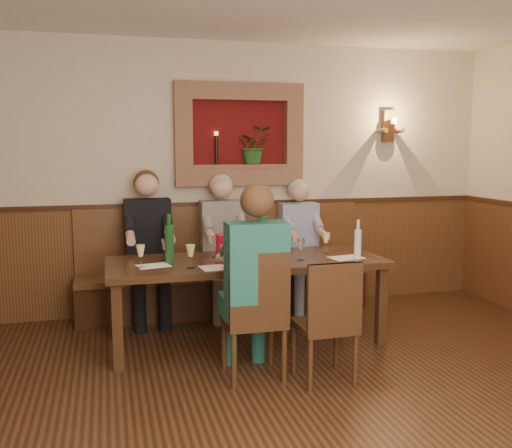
{
  "coord_description": "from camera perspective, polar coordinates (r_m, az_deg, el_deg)",
  "views": [
    {
      "loc": [
        -1.17,
        -2.91,
        1.73
      ],
      "look_at": [
        0.1,
        1.9,
        1.05
      ],
      "focal_mm": 40.0,
      "sensor_mm": 36.0,
      "label": 1
    }
  ],
  "objects": [
    {
      "name": "chair_near_left",
      "position": [
        4.35,
        -0.22,
        -11.6
      ],
      "size": [
        0.44,
        0.44,
        0.99
      ],
      "rotation": [
        0.0,
        0.0,
        -0.02
      ],
      "color": "black",
      "rests_on": "ground"
    },
    {
      "name": "wine_bottle_green_a",
      "position": [
        5.04,
        0.62,
        -1.19
      ],
      "size": [
        0.1,
        0.1,
        0.46
      ],
      "rotation": [
        0.0,
        0.0,
        0.16
      ],
      "color": "#19471E",
      "rests_on": "dining_table"
    },
    {
      "name": "tasting_sheet_c",
      "position": [
        5.11,
        9.0,
        -3.34
      ],
      "size": [
        0.32,
        0.26,
        0.0
      ],
      "primitive_type": "cube",
      "rotation": [
        0.0,
        0.0,
        0.2
      ],
      "color": "white",
      "rests_on": "dining_table"
    },
    {
      "name": "person_bench_mid",
      "position": [
        5.82,
        -3.27,
        -3.41
      ],
      "size": [
        0.43,
        0.53,
        1.45
      ],
      "color": "#5F5957",
      "rests_on": "ground"
    },
    {
      "name": "chair_near_right",
      "position": [
        4.34,
        6.91,
        -11.97
      ],
      "size": [
        0.41,
        0.41,
        0.92
      ],
      "rotation": [
        0.0,
        0.0,
        0.01
      ],
      "color": "black",
      "rests_on": "ground"
    },
    {
      "name": "wine_glass_0",
      "position": [
        4.61,
        -3.12,
        -3.29
      ],
      "size": [
        0.08,
        0.08,
        0.19
      ],
      "primitive_type": null,
      "color": "#E7ED8D",
      "rests_on": "dining_table"
    },
    {
      "name": "wine_bottle_green_b",
      "position": [
        4.87,
        -8.66,
        -1.88
      ],
      "size": [
        0.1,
        0.1,
        0.41
      ],
      "rotation": [
        0.0,
        0.0,
        0.34
      ],
      "color": "#19471E",
      "rests_on": "dining_table"
    },
    {
      "name": "spittoon_bucket",
      "position": [
        4.83,
        -2.76,
        -2.44
      ],
      "size": [
        0.24,
        0.24,
        0.25
      ],
      "primitive_type": "cylinder",
      "rotation": [
        0.0,
        0.0,
        -0.09
      ],
      "color": "red",
      "rests_on": "dining_table"
    },
    {
      "name": "wine_glass_7",
      "position": [
        4.97,
        -9.04,
        -2.55
      ],
      "size": [
        0.08,
        0.08,
        0.19
      ],
      "primitive_type": null,
      "color": "white",
      "rests_on": "dining_table"
    },
    {
      "name": "wall_sconce",
      "position": [
        6.6,
        13.13,
        9.45
      ],
      "size": [
        0.25,
        0.2,
        0.35
      ],
      "color": "#502A17",
      "rests_on": "ground"
    },
    {
      "name": "dining_table",
      "position": [
        5.01,
        -0.96,
        -4.37
      ],
      "size": [
        2.4,
        0.9,
        0.75
      ],
      "color": "black",
      "rests_on": "ground"
    },
    {
      "name": "wine_glass_3",
      "position": [
        5.08,
        1.17,
        -2.25
      ],
      "size": [
        0.08,
        0.08,
        0.19
      ],
      "primitive_type": null,
      "color": "#E7ED8D",
      "rests_on": "dining_table"
    },
    {
      "name": "tasting_sheet_b",
      "position": [
        4.81,
        -0.83,
        -3.94
      ],
      "size": [
        0.29,
        0.23,
        0.0
      ],
      "primitive_type": "cube",
      "rotation": [
        0.0,
        0.0,
        -0.18
      ],
      "color": "white",
      "rests_on": "dining_table"
    },
    {
      "name": "wine_glass_5",
      "position": [
        4.65,
        -6.55,
        -3.24
      ],
      "size": [
        0.08,
        0.08,
        0.19
      ],
      "primitive_type": null,
      "color": "#E7ED8D",
      "rests_on": "dining_table"
    },
    {
      "name": "ground_plane",
      "position": [
        3.58,
        6.68,
        -21.19
      ],
      "size": [
        6.0,
        6.0,
        0.0
      ],
      "primitive_type": "plane",
      "color": "black",
      "rests_on": "ground"
    },
    {
      "name": "person_bench_right",
      "position": [
        6.04,
        4.49,
        -3.27
      ],
      "size": [
        0.4,
        0.5,
        1.39
      ],
      "color": "navy",
      "rests_on": "ground"
    },
    {
      "name": "wine_glass_2",
      "position": [
        4.8,
        -1.27,
        -2.83
      ],
      "size": [
        0.08,
        0.08,
        0.19
      ],
      "primitive_type": null,
      "color": "#E7ED8D",
      "rests_on": "dining_table"
    },
    {
      "name": "wine_glass_9",
      "position": [
        5.06,
        -4.06,
        -2.29
      ],
      "size": [
        0.08,
        0.08,
        0.19
      ],
      "primitive_type": null,
      "color": "white",
      "rests_on": "dining_table"
    },
    {
      "name": "wine_glass_8",
      "position": [
        4.95,
        4.51,
        -2.53
      ],
      "size": [
        0.08,
        0.08,
        0.19
      ],
      "primitive_type": null,
      "color": "white",
      "rests_on": "dining_table"
    },
    {
      "name": "person_chair_front",
      "position": [
        4.26,
        -0.26,
        -7.45
      ],
      "size": [
        0.44,
        0.54,
        1.47
      ],
      "color": "#174053",
      "rests_on": "ground"
    },
    {
      "name": "room_shell",
      "position": [
        3.14,
        7.23,
        10.59
      ],
      "size": [
        6.04,
        6.04,
        2.82
      ],
      "color": "beige",
      "rests_on": "ground"
    },
    {
      "name": "wall_niche",
      "position": [
        6.02,
        -1.25,
        8.52
      ],
      "size": [
        1.36,
        0.3,
        1.06
      ],
      "color": "#550C0C",
      "rests_on": "ground"
    },
    {
      "name": "bench",
      "position": [
        5.99,
        -3.12,
        -5.77
      ],
      "size": [
        3.0,
        0.45,
        1.11
      ],
      "color": "#381E0F",
      "rests_on": "ground"
    },
    {
      "name": "wainscoting",
      "position": [
        3.34,
        6.84,
        -12.34
      ],
      "size": [
        6.02,
        6.02,
        1.15
      ],
      "color": "#502A17",
      "rests_on": "ground"
    },
    {
      "name": "wine_glass_4",
      "position": [
        5.18,
        10.15,
        -2.16
      ],
      "size": [
        0.08,
        0.08,
        0.19
      ],
      "primitive_type": null,
      "color": "white",
      "rests_on": "dining_table"
    },
    {
      "name": "water_bottle",
      "position": [
        5.1,
        10.14,
        -1.87
      ],
      "size": [
        0.07,
        0.07,
        0.34
      ],
      "rotation": [
        0.0,
        0.0,
        -0.24
      ],
      "color": "silver",
      "rests_on": "dining_table"
    },
    {
      "name": "person_bench_left",
      "position": [
        5.71,
        -10.64,
        -3.51
      ],
      "size": [
        0.45,
        0.55,
        1.5
      ],
      "color": "black",
      "rests_on": "ground"
    },
    {
      "name": "tasting_sheet_d",
      "position": [
        4.66,
        -3.66,
        -4.34
      ],
      "size": [
        0.33,
        0.25,
        0.0
      ],
      "primitive_type": "cube",
      "rotation": [
        0.0,
        0.0,
        0.11
      ],
      "color": "white",
      "rests_on": "dining_table"
    },
    {
      "name": "wine_glass_1",
      "position": [
        4.71,
        -11.46,
        -3.2
      ],
      "size": [
        0.08,
        0.08,
        0.19
      ],
      "primitive_type": null,
      "color": "#E7ED8D",
      "rests_on": "dining_table"
    },
    {
      "name": "wine_glass_6",
      "position": [
        5.3,
        6.99,
        -1.87
      ],
      "size": [
        0.08,
        0.08,
        0.19
      ],
      "primitive_type": null,
      "color": "#E7ED8D",
      "rests_on": "dining_table"
    },
    {
      "name": "tasting_sheet_a",
      "position": [
        4.79,
        -10.24,
        -4.12
      ],
      "size": [
        0.3,
        0.24,
        0.0
      ],
      "primitive_type": "cube",
      "rotation": [
        0.0,
        0.0,
        0.21
      ],
      "color": "white",
      "rests_on": "dining_table"
    }
  ]
}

